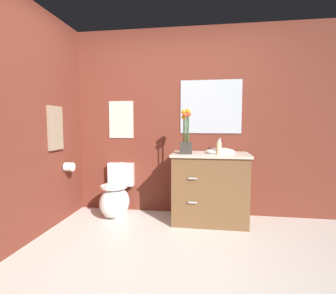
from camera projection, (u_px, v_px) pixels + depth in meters
ground_plane at (158, 278)px, 2.09m from camera, size 9.55×9.55×0.00m
wall_back at (194, 122)px, 3.54m from camera, size 4.45×0.05×2.50m
wall_left at (26, 121)px, 2.67m from camera, size 0.05×4.44×2.50m
toilet at (116, 198)px, 3.48m from camera, size 0.38×0.59×0.69m
vanity_cabinet at (210, 187)px, 3.26m from camera, size 0.94×0.56×1.04m
flower_vase at (186, 136)px, 3.16m from camera, size 0.14×0.14×0.54m
soap_bottle at (219, 148)px, 3.09m from camera, size 0.06×0.06×0.17m
wall_poster at (121, 120)px, 3.66m from camera, size 0.35×0.01×0.51m
wall_mirror at (211, 107)px, 3.46m from camera, size 0.80×0.01×0.70m
hanging_towel at (55, 128)px, 3.11m from camera, size 0.03×0.28×0.52m
toilet_paper_roll at (69, 167)px, 3.33m from camera, size 0.11×0.11×0.11m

